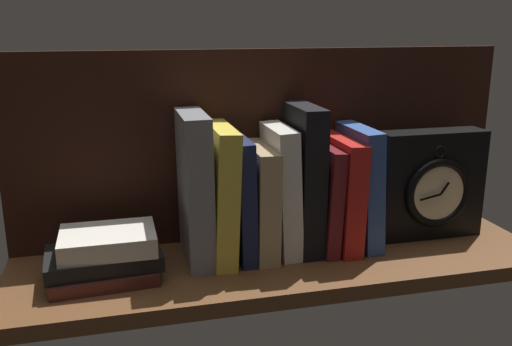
{
  "coord_description": "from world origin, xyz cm",
  "views": [
    {
      "loc": [
        -26.15,
        -83.95,
        38.78
      ],
      "look_at": [
        -3.91,
        3.74,
        14.23
      ],
      "focal_mm": 39.42,
      "sensor_mm": 36.0,
      "label": 1
    }
  ],
  "objects": [
    {
      "name": "ground_plane",
      "position": [
        0.0,
        0.0,
        -1.25
      ],
      "size": [
        90.33,
        25.3,
        2.5
      ],
      "primitive_type": "cube",
      "color": "brown"
    },
    {
      "name": "back_panel",
      "position": [
        0.0,
        12.05,
        17.08
      ],
      "size": [
        90.33,
        1.2,
        34.15
      ],
      "primitive_type": "cube",
      "color": "black",
      "rests_on": "ground_plane"
    },
    {
      "name": "book_gray_chess",
      "position": [
        -14.22,
        3.74,
        12.38
      ],
      "size": [
        4.44,
        14.23,
        24.81
      ],
      "primitive_type": "cube",
      "rotation": [
        0.0,
        -0.01,
        0.0
      ],
      "color": "gray",
      "rests_on": "ground_plane"
    },
    {
      "name": "book_yellow_seinlanguage",
      "position": [
        -10.05,
        3.74,
        11.2
      ],
      "size": [
        4.49,
        15.4,
        22.53
      ],
      "primitive_type": "cube",
      "rotation": [
        0.0,
        0.04,
        0.0
      ],
      "color": "gold",
      "rests_on": "ground_plane"
    },
    {
      "name": "book_navy_bierce",
      "position": [
        -6.67,
        3.74,
        10.26
      ],
      "size": [
        3.11,
        13.98,
        20.58
      ],
      "primitive_type": "cube",
      "rotation": [
        0.0,
        -0.02,
        0.0
      ],
      "color": "#192147",
      "rests_on": "ground_plane"
    },
    {
      "name": "book_tan_shortstories",
      "position": [
        -3.29,
        3.74,
        9.36
      ],
      "size": [
        3.74,
        14.57,
        18.75
      ],
      "primitive_type": "cube",
      "rotation": [
        0.0,
        0.01,
        0.0
      ],
      "color": "tan",
      "rests_on": "ground_plane"
    },
    {
      "name": "book_white_catcher",
      "position": [
        0.51,
        3.74,
        10.95
      ],
      "size": [
        4.49,
        12.76,
        22.04
      ],
      "primitive_type": "cube",
      "rotation": [
        0.0,
        -0.05,
        0.0
      ],
      "color": "silver",
      "rests_on": "ground_plane"
    },
    {
      "name": "book_black_skeptic",
      "position": [
        4.53,
        3.74,
        12.62
      ],
      "size": [
        4.04,
        12.81,
        25.24
      ],
      "primitive_type": "cube",
      "rotation": [
        0.0,
        0.0,
        0.0
      ],
      "color": "black",
      "rests_on": "ground_plane"
    },
    {
      "name": "book_maroon_dawkins",
      "position": [
        8.03,
        3.74,
        9.17
      ],
      "size": [
        3.17,
        14.31,
        18.42
      ],
      "primitive_type": "cube",
      "rotation": [
        0.0,
        0.04,
        0.0
      ],
      "color": "maroon",
      "rests_on": "ground_plane"
    },
    {
      "name": "book_red_requiem",
      "position": [
        11.28,
        3.74,
        9.71
      ],
      "size": [
        3.94,
        15.42,
        19.49
      ],
      "primitive_type": "cube",
      "rotation": [
        0.0,
        0.02,
        0.0
      ],
      "color": "red",
      "rests_on": "ground_plane"
    },
    {
      "name": "book_blue_modern",
      "position": [
        14.94,
        3.74,
        10.59
      ],
      "size": [
        4.25,
        14.08,
        21.32
      ],
      "primitive_type": "cube",
      "rotation": [
        0.0,
        -0.05,
        0.0
      ],
      "color": "#2D4C8E",
      "rests_on": "ground_plane"
    },
    {
      "name": "framed_clock",
      "position": [
        28.93,
        3.6,
        9.8
      ],
      "size": [
        19.78,
        6.75,
        19.78
      ],
      "color": "black",
      "rests_on": "ground_plane"
    },
    {
      "name": "book_stack_side",
      "position": [
        -29.05,
        0.18,
        3.55
      ],
      "size": [
        18.03,
        13.59,
        7.55
      ],
      "color": "#471E19",
      "rests_on": "ground_plane"
    }
  ]
}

